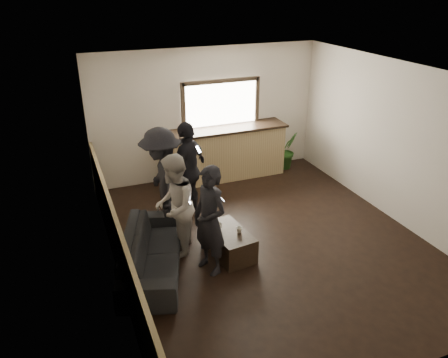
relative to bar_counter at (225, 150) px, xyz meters
name	(u,v)px	position (x,y,z in m)	size (l,w,h in m)	color
ground	(267,240)	(-0.30, -2.70, -0.64)	(5.00, 6.00, 0.01)	black
room_shell	(227,167)	(-1.04, -2.70, 0.83)	(5.01, 6.01, 2.80)	silver
bar_counter	(225,150)	(0.00, 0.00, 0.00)	(2.70, 0.68, 2.13)	tan
sofa	(152,251)	(-2.27, -2.75, -0.33)	(2.10, 0.82, 0.61)	black
coffee_table	(229,242)	(-1.05, -2.81, -0.43)	(0.52, 0.93, 0.41)	black
cup_a	(218,226)	(-1.18, -2.69, -0.18)	(0.13, 0.13, 0.10)	silver
cup_b	(239,230)	(-0.91, -2.90, -0.18)	(0.10, 0.10, 0.09)	silver
potted_plant	(287,150)	(1.53, -0.05, -0.21)	(0.48, 0.39, 0.87)	#2D6623
person_a	(210,221)	(-1.47, -3.09, 0.20)	(0.60, 0.72, 1.69)	black
person_b	(174,207)	(-1.82, -2.47, 0.20)	(0.91, 1.00, 1.68)	#BBB2A9
person_c	(162,182)	(-1.82, -1.73, 0.30)	(0.81, 1.27, 1.87)	black
person_d	(188,170)	(-1.25, -1.35, 0.26)	(1.08, 1.04, 1.81)	black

